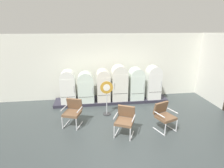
# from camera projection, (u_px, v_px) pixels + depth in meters

# --- Properties ---
(ground) EXTENTS (12.00, 10.00, 0.05)m
(ground) POSITION_uv_depth(u_px,v_px,m) (124.00, 139.00, 5.90)
(ground) COLOR #373F40
(back_wall) EXTENTS (11.76, 0.12, 3.10)m
(back_wall) POSITION_uv_depth(u_px,v_px,m) (110.00, 66.00, 8.86)
(back_wall) COLOR silver
(back_wall) RESTS_ON ground
(side_wall_right) EXTENTS (0.16, 2.20, 3.10)m
(side_wall_right) POSITION_uv_depth(u_px,v_px,m) (214.00, 69.00, 8.35)
(side_wall_right) COLOR silver
(side_wall_right) RESTS_ON ground
(display_plinth) EXTENTS (5.26, 0.95, 0.13)m
(display_plinth) POSITION_uv_depth(u_px,v_px,m) (111.00, 100.00, 8.73)
(display_plinth) COLOR #2C2A37
(display_plinth) RESTS_ON ground
(refrigerator_0) EXTENTS (0.65, 0.62, 1.48)m
(refrigerator_0) POSITION_uv_depth(u_px,v_px,m) (68.00, 86.00, 8.09)
(refrigerator_0) COLOR white
(refrigerator_0) RESTS_ON display_plinth
(refrigerator_1) EXTENTS (0.71, 0.62, 1.38)m
(refrigerator_1) POSITION_uv_depth(u_px,v_px,m) (86.00, 86.00, 8.21)
(refrigerator_1) COLOR silver
(refrigerator_1) RESTS_ON display_plinth
(refrigerator_2) EXTENTS (0.59, 0.70, 1.46)m
(refrigerator_2) POSITION_uv_depth(u_px,v_px,m) (103.00, 84.00, 8.32)
(refrigerator_2) COLOR silver
(refrigerator_2) RESTS_ON display_plinth
(refrigerator_3) EXTENTS (0.71, 0.67, 1.63)m
(refrigerator_3) POSITION_uv_depth(u_px,v_px,m) (119.00, 82.00, 8.38)
(refrigerator_3) COLOR silver
(refrigerator_3) RESTS_ON display_plinth
(refrigerator_4) EXTENTS (0.65, 0.67, 1.49)m
(refrigerator_4) POSITION_uv_depth(u_px,v_px,m) (136.00, 83.00, 8.51)
(refrigerator_4) COLOR silver
(refrigerator_4) RESTS_ON display_plinth
(refrigerator_5) EXTENTS (0.63, 0.61, 1.56)m
(refrigerator_5) POSITION_uv_depth(u_px,v_px,m) (153.00, 81.00, 8.57)
(refrigerator_5) COLOR white
(refrigerator_5) RESTS_ON display_plinth
(armchair_left) EXTENTS (0.76, 0.79, 0.96)m
(armchair_left) POSITION_uv_depth(u_px,v_px,m) (73.00, 111.00, 6.55)
(armchair_left) COLOR silver
(armchair_left) RESTS_ON ground
(armchair_right) EXTENTS (0.77, 0.80, 0.96)m
(armchair_right) POSITION_uv_depth(u_px,v_px,m) (164.00, 115.00, 6.27)
(armchair_right) COLOR silver
(armchair_right) RESTS_ON ground
(armchair_center) EXTENTS (0.79, 0.82, 0.96)m
(armchair_center) POSITION_uv_depth(u_px,v_px,m) (125.00, 119.00, 5.99)
(armchair_center) COLOR silver
(armchair_center) RESTS_ON ground
(sign_stand) EXTENTS (0.50, 0.32, 1.41)m
(sign_stand) POSITION_uv_depth(u_px,v_px,m) (107.00, 98.00, 7.25)
(sign_stand) COLOR #2D2D30
(sign_stand) RESTS_ON ground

